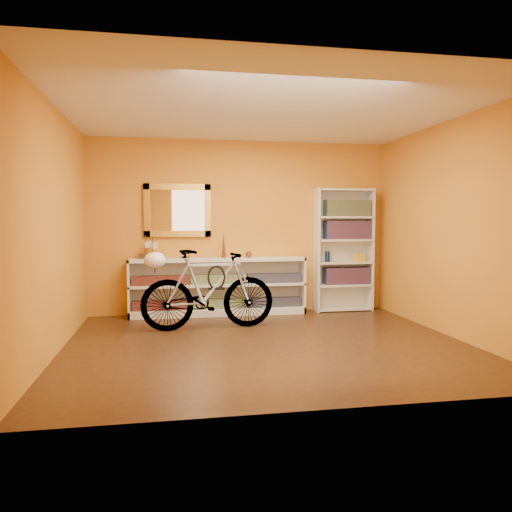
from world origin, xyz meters
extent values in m
cube|color=black|center=(0.00, 0.00, -0.01)|extent=(4.50, 4.00, 0.01)
cube|color=silver|center=(0.00, 0.00, 2.60)|extent=(4.50, 4.00, 0.01)
cube|color=orange|center=(0.00, 2.00, 1.30)|extent=(4.50, 0.01, 2.60)
cube|color=orange|center=(-2.25, 0.00, 1.30)|extent=(0.01, 4.00, 2.60)
cube|color=orange|center=(2.25, 0.00, 1.30)|extent=(0.01, 4.00, 2.60)
cube|color=olive|center=(-0.95, 1.97, 1.55)|extent=(0.98, 0.06, 0.78)
cube|color=silver|center=(0.90, 1.99, 0.25)|extent=(0.09, 0.02, 0.09)
cube|color=black|center=(-0.37, 1.79, 0.17)|extent=(2.50, 0.13, 0.14)
cube|color=navy|center=(-0.37, 1.79, 0.54)|extent=(2.50, 0.13, 0.14)
imported|color=black|center=(-0.84, 1.81, 0.85)|extent=(0.00, 0.00, 0.00)
cone|color=brown|center=(-0.28, 1.81, 1.04)|extent=(0.06, 0.06, 0.38)
sphere|color=brown|center=(0.09, 1.81, 0.90)|extent=(0.09, 0.09, 0.09)
cube|color=maroon|center=(1.63, 1.84, 0.55)|extent=(0.70, 0.22, 0.26)
cube|color=maroon|center=(1.63, 1.84, 1.25)|extent=(0.70, 0.22, 0.28)
cube|color=#194657|center=(1.63, 1.84, 1.59)|extent=(0.70, 0.22, 0.25)
cylinder|color=navy|center=(1.32, 1.82, 0.85)|extent=(0.08, 0.08, 0.17)
cube|color=maroon|center=(1.38, 1.87, 1.56)|extent=(0.17, 0.17, 0.18)
cube|color=yellow|center=(1.83, 1.80, 0.83)|extent=(0.18, 0.14, 0.12)
imported|color=silver|center=(-0.59, 0.86, 0.52)|extent=(0.60, 1.79, 1.03)
ellipsoid|color=white|center=(-1.26, 0.80, 0.91)|extent=(0.27, 0.26, 0.20)
torus|color=black|center=(-0.49, 0.87, 0.67)|extent=(0.23, 0.02, 0.23)
camera|label=1|loc=(-1.09, -5.36, 1.38)|focal=34.32mm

